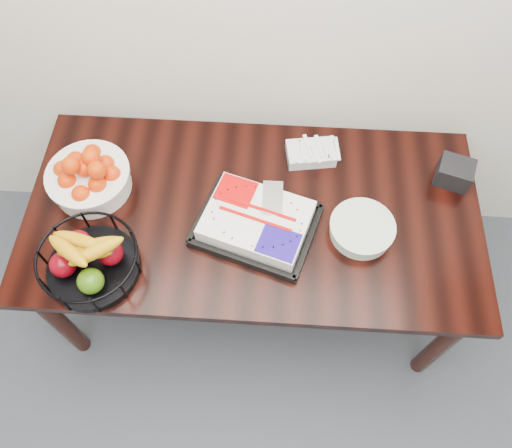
# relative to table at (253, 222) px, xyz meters

# --- Properties ---
(table) EXTENTS (1.80, 0.90, 0.75)m
(table) POSITION_rel_table_xyz_m (0.00, 0.00, 0.00)
(table) COLOR black
(table) RESTS_ON ground
(cake_tray) EXTENTS (0.52, 0.46, 0.09)m
(cake_tray) POSITION_rel_table_xyz_m (0.02, -0.07, 0.13)
(cake_tray) COLOR black
(cake_tray) RESTS_ON table
(tangerine_bowl) EXTENTS (0.33, 0.33, 0.21)m
(tangerine_bowl) POSITION_rel_table_xyz_m (-0.65, 0.07, 0.18)
(tangerine_bowl) COLOR white
(tangerine_bowl) RESTS_ON table
(fruit_basket) EXTENTS (0.36, 0.36, 0.19)m
(fruit_basket) POSITION_rel_table_xyz_m (-0.57, -0.29, 0.17)
(fruit_basket) COLOR black
(fruit_basket) RESTS_ON table
(plate_stack) EXTENTS (0.25, 0.25, 0.06)m
(plate_stack) POSITION_rel_table_xyz_m (0.42, -0.07, 0.12)
(plate_stack) COLOR white
(plate_stack) RESTS_ON table
(fork_bag) EXTENTS (0.21, 0.16, 0.06)m
(fork_bag) POSITION_rel_table_xyz_m (0.22, 0.28, 0.11)
(fork_bag) COLOR silver
(fork_bag) RESTS_ON table
(napkin_box) EXTENTS (0.16, 0.15, 0.10)m
(napkin_box) POSITION_rel_table_xyz_m (0.80, 0.20, 0.13)
(napkin_box) COLOR black
(napkin_box) RESTS_ON table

